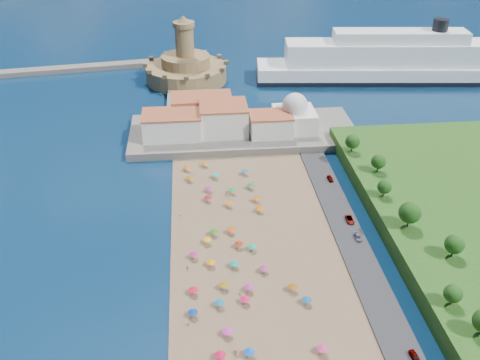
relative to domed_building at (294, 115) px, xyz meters
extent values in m
plane|color=#071938|center=(-30.00, -71.00, -8.97)|extent=(700.00, 700.00, 0.00)
cube|color=#59544C|center=(-20.00, 2.00, -7.47)|extent=(90.00, 36.00, 3.00)
cube|color=#59544C|center=(-42.00, 37.00, -7.77)|extent=(18.00, 70.00, 2.40)
cube|color=silver|center=(-48.00, -2.00, -1.47)|extent=(22.00, 14.00, 9.00)
cube|color=silver|center=(-28.00, 0.00, -0.47)|extent=(18.00, 16.00, 11.00)
cube|color=silver|center=(-10.00, -4.00, -1.97)|extent=(16.00, 12.00, 8.00)
cube|color=silver|center=(-36.00, 12.00, -0.97)|extent=(24.00, 14.00, 10.00)
cube|color=silver|center=(0.00, 0.00, -1.97)|extent=(16.00, 16.00, 8.00)
sphere|color=silver|center=(0.00, 0.00, 4.03)|extent=(10.00, 10.00, 10.00)
cylinder|color=silver|center=(0.00, 0.00, 7.83)|extent=(1.20, 1.20, 1.60)
cylinder|color=#95774A|center=(-42.00, 67.00, -4.97)|extent=(40.00, 40.00, 8.00)
cylinder|color=#95774A|center=(-42.00, 67.00, 1.53)|extent=(24.00, 24.00, 5.00)
cylinder|color=#95774A|center=(-42.00, 67.00, 11.03)|extent=(9.00, 9.00, 14.00)
cylinder|color=#95774A|center=(-42.00, 67.00, 19.23)|extent=(10.40, 10.40, 2.40)
cone|color=#95774A|center=(-42.00, 67.00, 21.93)|extent=(6.00, 6.00, 3.00)
cube|color=black|center=(62.28, 58.24, -7.86)|extent=(140.35, 33.72, 2.24)
cube|color=white|center=(62.28, 58.24, -4.83)|extent=(139.32, 33.23, 8.28)
cube|color=white|center=(62.28, 58.24, 4.83)|extent=(111.49, 26.95, 11.04)
cube|color=white|center=(62.28, 58.24, 13.11)|extent=(65.34, 18.93, 5.52)
cylinder|color=black|center=(80.60, 56.50, 18.63)|extent=(7.36, 7.36, 5.52)
cylinder|color=gray|center=(-27.86, -88.84, -7.72)|extent=(0.07, 0.07, 2.00)
cone|color=#AB2484|center=(-27.86, -88.84, -6.82)|extent=(2.50, 2.50, 0.60)
cylinder|color=gray|center=(-36.54, -109.82, -7.72)|extent=(0.07, 0.07, 2.00)
cone|color=#C00F37|center=(-36.54, -109.82, -6.82)|extent=(2.50, 2.50, 0.60)
cylinder|color=gray|center=(-42.76, -25.25, -7.72)|extent=(0.07, 0.07, 2.00)
cone|color=#CD5F09|center=(-42.76, -25.25, -6.82)|extent=(2.50, 2.50, 0.60)
cylinder|color=gray|center=(-28.76, -70.70, -7.72)|extent=(0.07, 0.07, 2.00)
cone|color=maroon|center=(-28.76, -70.70, -6.82)|extent=(2.50, 2.50, 0.60)
cylinder|color=gray|center=(-14.15, -94.69, -7.72)|extent=(0.07, 0.07, 2.00)
cone|color=#0E5087|center=(-14.15, -94.69, -6.82)|extent=(2.50, 2.50, 0.60)
cylinder|color=gray|center=(-42.01, -88.50, -7.72)|extent=(0.07, 0.07, 2.00)
cone|color=red|center=(-42.01, -88.50, -6.82)|extent=(2.50, 2.50, 0.60)
cylinder|color=gray|center=(-35.39, -64.01, -7.72)|extent=(0.07, 0.07, 2.00)
cone|color=#237C16|center=(-35.39, -64.01, -6.82)|extent=(2.50, 2.50, 0.60)
cylinder|color=gray|center=(-37.58, -68.00, -7.72)|extent=(0.07, 0.07, 2.00)
cone|color=#FDA70D|center=(-37.58, -68.00, -6.82)|extent=(2.50, 2.50, 0.60)
cylinder|color=gray|center=(-30.79, -79.22, -7.72)|extent=(0.07, 0.07, 2.00)
cone|color=#0E847B|center=(-30.79, -79.22, -6.82)|extent=(2.50, 2.50, 0.60)
cylinder|color=gray|center=(-29.28, -93.03, -7.72)|extent=(0.07, 0.07, 2.00)
cone|color=#DB114A|center=(-29.28, -93.03, -6.82)|extent=(2.50, 2.50, 0.60)
cylinder|color=gray|center=(-30.36, -63.74, -7.72)|extent=(0.07, 0.07, 2.00)
cone|color=#EE490A|center=(-30.36, -63.74, -6.82)|extent=(2.50, 2.50, 0.60)
cylinder|color=gray|center=(-42.07, -32.43, -7.72)|extent=(0.07, 0.07, 2.00)
cone|color=#99650D|center=(-42.07, -32.43, -6.82)|extent=(2.50, 2.50, 0.60)
cylinder|color=gray|center=(-13.91, -110.26, -7.72)|extent=(0.07, 0.07, 2.00)
cone|color=#C72A61|center=(-13.91, -110.26, -6.82)|extent=(2.50, 2.50, 0.60)
cylinder|color=gray|center=(-41.57, -74.22, -7.72)|extent=(0.07, 0.07, 2.00)
cone|color=#A62367|center=(-41.57, -74.22, -6.82)|extent=(2.50, 2.50, 0.60)
cylinder|color=gray|center=(-21.81, -39.37, -7.72)|extent=(0.07, 0.07, 2.00)
cone|color=#15772D|center=(-21.81, -39.37, -6.82)|extent=(2.50, 2.50, 0.60)
cylinder|color=gray|center=(-16.79, -89.77, -7.72)|extent=(0.07, 0.07, 2.00)
cone|color=#9B4E0E|center=(-16.79, -89.77, -6.82)|extent=(2.50, 2.50, 0.60)
cylinder|color=gray|center=(-20.79, -47.54, -7.72)|extent=(0.07, 0.07, 2.00)
cone|color=#C85F0A|center=(-20.79, -47.54, -6.82)|extent=(2.50, 2.50, 0.60)
cylinder|color=gray|center=(-29.77, -49.56, -7.72)|extent=(0.07, 0.07, 2.00)
cone|color=orange|center=(-29.77, -49.56, -6.82)|extent=(2.50, 2.50, 0.60)
cylinder|color=gray|center=(-35.74, -39.83, -7.72)|extent=(0.07, 0.07, 2.00)
cone|color=#A32290|center=(-35.74, -39.83, -6.82)|extent=(2.50, 2.50, 0.60)
cylinder|color=gray|center=(-36.37, -45.76, -7.72)|extent=(0.07, 0.07, 2.00)
cone|color=#A80D22|center=(-36.37, -45.76, -6.82)|extent=(2.50, 2.50, 0.60)
cylinder|color=gray|center=(-25.04, -72.37, -7.72)|extent=(0.07, 0.07, 2.00)
cone|color=#0F9074|center=(-25.04, -72.37, -6.82)|extent=(2.50, 2.50, 0.60)
cylinder|color=gray|center=(-23.01, -81.90, -7.72)|extent=(0.07, 0.07, 2.00)
cone|color=#AF257A|center=(-23.01, -81.90, -6.82)|extent=(2.50, 2.50, 0.60)
cylinder|color=gray|center=(-20.57, -53.43, -7.72)|extent=(0.07, 0.07, 2.00)
cone|color=#E5620A|center=(-20.57, -53.43, -6.82)|extent=(2.50, 2.50, 0.60)
cylinder|color=gray|center=(-34.20, -87.36, -7.72)|extent=(0.07, 0.07, 2.00)
cone|color=#84640C|center=(-34.20, -87.36, -6.82)|extent=(2.50, 2.50, 0.60)
cylinder|color=gray|center=(-30.08, -109.59, -7.72)|extent=(0.07, 0.07, 2.00)
cone|color=blue|center=(-30.08, -109.59, -6.82)|extent=(2.50, 2.50, 0.60)
cylinder|color=gray|center=(-35.72, -93.60, -7.72)|extent=(0.07, 0.07, 2.00)
cone|color=#0F678B|center=(-35.72, -93.60, -6.82)|extent=(2.50, 2.50, 0.60)
cylinder|color=gray|center=(-37.02, -78.03, -7.72)|extent=(0.07, 0.07, 2.00)
cone|color=orange|center=(-37.02, -78.03, -6.82)|extent=(2.50, 2.50, 0.60)
cylinder|color=gray|center=(-36.55, -22.65, -7.72)|extent=(0.07, 0.07, 2.00)
cone|color=#A0630E|center=(-36.55, -22.65, -6.82)|extent=(2.50, 2.50, 0.60)
cylinder|color=gray|center=(-34.45, -103.14, -7.72)|extent=(0.07, 0.07, 2.00)
cone|color=#C42A97|center=(-34.45, -103.14, -6.82)|extent=(2.50, 2.50, 0.60)
cylinder|color=gray|center=(-28.40, -41.79, -7.72)|extent=(0.07, 0.07, 2.00)
cone|color=#167E44|center=(-28.40, -41.79, -6.82)|extent=(2.50, 2.50, 0.60)
cylinder|color=gray|center=(-33.19, -31.40, -7.72)|extent=(0.07, 0.07, 2.00)
cone|color=#0F9290|center=(-33.19, -31.40, -6.82)|extent=(2.50, 2.50, 0.60)
cylinder|color=gray|center=(-42.22, -96.33, -7.72)|extent=(0.07, 0.07, 2.00)
cone|color=navy|center=(-42.22, -96.33, -6.82)|extent=(2.50, 2.50, 0.60)
cylinder|color=gray|center=(-22.73, -29.76, -7.72)|extent=(0.07, 0.07, 2.00)
cone|color=#0B6199|center=(-22.73, -29.76, -6.82)|extent=(2.50, 2.50, 0.60)
imported|color=tan|center=(-43.40, -79.10, -7.92)|extent=(0.98, 0.94, 1.60)
imported|color=tan|center=(-30.15, -89.83, -7.89)|extent=(0.87, 0.61, 1.68)
imported|color=tan|center=(-30.00, -42.63, -7.80)|extent=(1.03, 0.88, 1.85)
imported|color=tan|center=(-33.11, -108.77, -7.82)|extent=(1.75, 1.03, 1.80)
imported|color=tan|center=(-43.46, -99.11, -7.90)|extent=(0.63, 0.71, 1.64)
imported|color=tan|center=(-20.31, -36.72, -7.83)|extent=(1.27, 0.89, 1.79)
imported|color=tan|center=(-45.09, -53.88, -7.90)|extent=(1.17, 0.81, 1.66)
imported|color=tan|center=(-43.83, -25.35, -7.89)|extent=(0.45, 1.00, 1.68)
imported|color=gray|center=(6.00, -36.92, -7.61)|extent=(1.73, 3.95, 1.33)
imported|color=gray|center=(6.00, -114.02, -7.62)|extent=(1.94, 3.99, 1.31)
imported|color=gray|center=(6.00, -70.23, -7.67)|extent=(1.81, 4.24, 1.22)
imported|color=gray|center=(6.00, -61.46, -7.64)|extent=(2.29, 4.67, 1.28)
cylinder|color=#382314|center=(17.60, -103.84, -1.75)|extent=(0.50, 0.50, 2.44)
sphere|color=#14380F|center=(17.60, -103.84, 0.45)|extent=(4.40, 4.40, 4.40)
cylinder|color=#382314|center=(25.58, -86.89, -1.54)|extent=(0.50, 0.50, 2.87)
sphere|color=#14380F|center=(25.58, -86.89, 1.04)|extent=(5.16, 5.16, 5.16)
cylinder|color=#382314|center=(18.89, -72.96, -1.23)|extent=(0.50, 0.50, 3.49)
sphere|color=#14380F|center=(18.89, -72.96, 1.91)|extent=(6.28, 6.28, 6.28)
cylinder|color=#382314|center=(17.31, -56.68, -1.75)|extent=(0.50, 0.50, 2.45)
sphere|color=#14380F|center=(17.31, -56.68, 0.46)|extent=(4.42, 4.42, 4.42)
cylinder|color=#382314|center=(20.32, -41.67, -1.60)|extent=(0.50, 0.50, 2.76)
sphere|color=#14380F|center=(20.32, -41.67, 0.89)|extent=(4.97, 4.97, 4.97)
cylinder|color=#382314|center=(15.70, -26.82, -1.55)|extent=(0.50, 0.50, 2.86)
sphere|color=#14380F|center=(15.70, -26.82, 1.02)|extent=(5.14, 5.14, 5.14)
camera|label=1|loc=(-40.05, -190.63, 85.62)|focal=40.00mm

